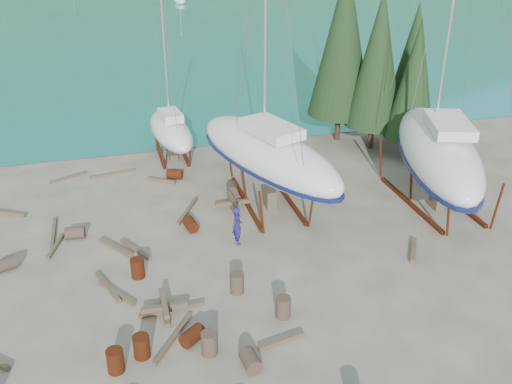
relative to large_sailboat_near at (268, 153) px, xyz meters
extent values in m
plane|color=#5A5447|center=(-3.82, -6.32, -2.83)|extent=(600.00, 600.00, 0.00)
cylinder|color=black|center=(8.68, 5.68, -2.03)|extent=(0.36, 0.36, 1.60)
cone|color=black|center=(8.68, 5.68, 2.97)|extent=(3.60, 3.60, 8.40)
cylinder|color=black|center=(10.18, 3.68, -2.15)|extent=(0.36, 0.36, 1.36)
cone|color=black|center=(10.18, 3.68, 2.10)|extent=(3.06, 3.06, 7.14)
cylinder|color=black|center=(7.18, 7.68, -1.91)|extent=(0.36, 0.36, 1.84)
cone|color=black|center=(7.18, 7.68, 3.84)|extent=(4.14, 4.14, 9.66)
cylinder|color=black|center=(11.68, 6.68, -2.11)|extent=(0.36, 0.36, 1.44)
cone|color=black|center=(11.68, 6.68, 2.39)|extent=(3.24, 3.24, 7.56)
ellipsoid|color=silver|center=(6.18, 73.68, -2.45)|extent=(2.00, 5.00, 1.40)
ellipsoid|color=silver|center=(0.00, 0.02, -0.04)|extent=(6.76, 11.60, 2.60)
cube|color=#0E1748|center=(0.00, -0.54, -0.89)|extent=(0.90, 1.98, 1.00)
cube|color=silver|center=(0.00, -0.54, 1.51)|extent=(2.80, 3.75, 0.50)
cube|color=#561A0E|center=(-1.14, 0.02, -2.73)|extent=(0.18, 6.13, 0.20)
cube|color=#561A0E|center=(1.14, 0.02, -2.73)|extent=(0.18, 6.13, 0.20)
cube|color=brown|center=(0.00, -0.54, -2.34)|extent=(0.50, 0.80, 0.99)
ellipsoid|color=silver|center=(8.37, -2.35, 0.13)|extent=(6.90, 12.11, 2.75)
cube|color=#0E1748|center=(8.37, -2.93, -0.79)|extent=(0.90, 2.07, 1.00)
cube|color=silver|center=(8.37, -2.93, 1.76)|extent=(2.87, 3.90, 0.50)
cube|color=#561A0E|center=(7.19, -2.35, -2.73)|extent=(0.18, 6.40, 0.20)
cube|color=#561A0E|center=(9.56, -2.35, -2.73)|extent=(0.18, 6.40, 0.20)
cube|color=brown|center=(8.37, -2.93, -2.29)|extent=(0.50, 0.80, 1.09)
ellipsoid|color=silver|center=(-4.02, 7.55, -1.11)|extent=(2.91, 6.91, 1.72)
cube|color=#0E1748|center=(-4.02, 7.21, -1.52)|extent=(0.40, 1.23, 1.00)
cube|color=silver|center=(-4.02, 7.21, 0.01)|extent=(1.40, 2.14, 0.50)
cylinder|color=silver|center=(-4.02, 7.88, 3.88)|extent=(0.14, 0.14, 8.05)
cube|color=#561A0E|center=(-4.76, 7.55, -2.73)|extent=(0.18, 3.69, 0.20)
cube|color=#561A0E|center=(-3.29, 7.55, -2.73)|extent=(0.18, 3.69, 0.20)
cube|color=brown|center=(-4.02, 7.21, -2.65)|extent=(0.50, 0.80, 0.36)
imported|color=navy|center=(-2.49, -3.61, -1.91)|extent=(0.46, 0.69, 1.85)
cylinder|color=#2D2823|center=(-3.97, -11.62, -2.54)|extent=(0.67, 0.94, 0.58)
cylinder|color=#561A0E|center=(-4.35, 4.21, -2.54)|extent=(1.02, 0.84, 0.58)
cylinder|color=#2D2823|center=(-3.42, -7.36, -2.39)|extent=(0.58, 0.58, 0.88)
cylinder|color=#561A0E|center=(-4.41, -1.83, -2.54)|extent=(0.72, 0.96, 0.58)
cylinder|color=#2D2823|center=(-9.83, -1.19, -2.54)|extent=(0.93, 0.66, 0.58)
cylinder|color=#561A0E|center=(-8.39, -10.60, -2.39)|extent=(0.58, 0.58, 0.88)
cylinder|color=#2D2823|center=(-1.56, 1.52, -2.54)|extent=(0.71, 0.96, 0.58)
cylinder|color=#561A0E|center=(-5.66, -9.86, -2.54)|extent=(1.05, 1.00, 0.58)
cylinder|color=#561A0E|center=(-7.48, -10.12, -2.39)|extent=(0.58, 0.58, 0.88)
cylinder|color=#561A0E|center=(-7.22, -5.21, -2.39)|extent=(0.58, 0.58, 0.88)
cylinder|color=#2D2823|center=(-12.68, -3.18, -2.54)|extent=(1.04, 0.90, 0.58)
cylinder|color=#2D2823|center=(-5.18, -10.58, -2.39)|extent=(0.58, 0.58, 0.88)
cylinder|color=#2D2823|center=(-2.08, -9.34, -2.39)|extent=(0.58, 0.58, 0.88)
cube|color=brown|center=(-10.33, 5.90, -2.76)|extent=(2.06, 1.13, 0.14)
cube|color=brown|center=(5.06, -6.49, -2.73)|extent=(1.22, 1.81, 0.19)
cube|color=brown|center=(-13.45, 2.28, -2.74)|extent=(2.34, 1.42, 0.19)
cube|color=brown|center=(-6.33, -9.57, -2.76)|extent=(1.75, 2.40, 0.15)
cube|color=brown|center=(-7.19, -3.08, -2.74)|extent=(1.23, 1.96, 0.17)
cube|color=brown|center=(-6.15, -7.91, -2.75)|extent=(2.57, 0.40, 0.16)
cube|color=brown|center=(-5.16, 4.01, -2.73)|extent=(1.53, 1.12, 0.19)
cube|color=brown|center=(-2.59, -10.74, -2.74)|extent=(1.82, 0.54, 0.17)
cube|color=brown|center=(-8.04, -2.71, -2.74)|extent=(1.44, 1.93, 0.19)
cube|color=brown|center=(-7.80, 5.74, -2.76)|extent=(2.67, 0.63, 0.15)
cube|color=brown|center=(-4.28, 0.00, -2.75)|extent=(1.54, 2.73, 0.16)
cube|color=brown|center=(-8.50, -5.70, -2.75)|extent=(0.97, 2.34, 0.15)
cube|color=brown|center=(-8.17, -6.25, -2.75)|extent=(1.38, 1.94, 0.17)
cube|color=brown|center=(-10.86, -0.56, -2.76)|extent=(0.18, 3.04, 0.15)
cube|color=brown|center=(-10.70, -1.85, -2.75)|extent=(0.75, 2.05, 0.16)
cube|color=brown|center=(-6.44, -7.97, -2.73)|extent=(0.20, 1.80, 0.20)
cube|color=brown|center=(-6.44, -7.97, -2.53)|extent=(1.80, 0.20, 0.20)
cube|color=brown|center=(-6.44, -7.97, -2.33)|extent=(0.20, 1.80, 0.20)
cube|color=brown|center=(-1.94, -0.16, -2.73)|extent=(0.20, 1.80, 0.20)
cube|color=brown|center=(-1.94, -0.16, -2.53)|extent=(1.80, 0.20, 0.20)
cube|color=brown|center=(-1.94, -0.16, -2.33)|extent=(0.20, 1.80, 0.20)
camera|label=1|loc=(-7.67, -25.91, 11.17)|focal=40.00mm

